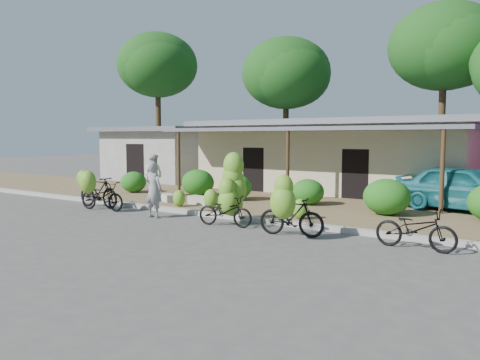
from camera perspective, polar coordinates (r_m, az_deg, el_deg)
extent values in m
plane|color=#4D4A47|center=(13.36, -6.82, -5.89)|extent=(100.00, 100.00, 0.00)
cube|color=olive|center=(17.38, 4.07, -3.08)|extent=(60.00, 6.00, 0.12)
cube|color=#A8A399|center=(14.89, -1.75, -4.42)|extent=(60.00, 0.25, 0.15)
cube|color=#BAB08D|center=(22.61, 11.75, 2.54)|extent=(12.00, 6.00, 3.10)
cube|color=slate|center=(22.60, 11.83, 6.78)|extent=(13.00, 7.00, 0.25)
cube|color=black|center=(19.95, 8.49, 0.95)|extent=(1.40, 0.12, 2.20)
cube|color=slate|center=(18.96, 7.18, 6.19)|extent=(13.00, 2.00, 0.15)
cylinder|color=#4B331E|center=(21.42, -7.47, 2.12)|extent=(0.14, 0.14, 2.85)
cylinder|color=#4B331E|center=(18.19, 5.84, 1.60)|extent=(0.14, 0.14, 2.85)
cylinder|color=#4B331E|center=(16.30, 23.43, 0.77)|extent=(0.14, 0.14, 2.85)
cube|color=#ACABA6|center=(28.67, -9.04, 2.93)|extent=(6.00, 5.00, 2.90)
cube|color=slate|center=(28.66, -9.08, 6.08)|extent=(7.00, 6.00, 0.25)
cube|color=black|center=(26.96, -12.59, 1.98)|extent=(1.40, 0.12, 2.20)
cylinder|color=#4B331E|center=(31.85, -9.92, 7.49)|extent=(0.36, 0.36, 7.74)
ellipsoid|color=#104313|center=(32.18, -10.02, 13.62)|extent=(5.28, 5.28, 4.23)
ellipsoid|color=#104313|center=(32.78, -10.30, 13.99)|extent=(4.49, 4.49, 3.59)
cylinder|color=#4B331E|center=(29.50, 5.61, 6.91)|extent=(0.36, 0.36, 6.89)
ellipsoid|color=#104313|center=(29.74, 5.66, 12.81)|extent=(5.49, 5.49, 4.39)
ellipsoid|color=#104313|center=(30.28, 5.09, 13.25)|extent=(4.67, 4.67, 3.73)
cylinder|color=#4B331E|center=(26.90, 23.39, 7.51)|extent=(0.36, 0.36, 7.68)
ellipsoid|color=#104313|center=(27.28, 23.66, 14.68)|extent=(5.64, 5.64, 4.51)
ellipsoid|color=#104313|center=(27.72, 22.74, 15.18)|extent=(4.79, 4.79, 3.84)
ellipsoid|color=#135313|center=(21.36, -12.85, -0.23)|extent=(1.19, 1.07, 0.93)
ellipsoid|color=#135313|center=(19.66, -5.16, -0.32)|extent=(1.42, 1.28, 1.11)
ellipsoid|color=#135313|center=(18.31, -0.53, -0.85)|extent=(1.30, 1.17, 1.02)
ellipsoid|color=#135313|center=(17.20, 8.28, -1.43)|extent=(1.20, 1.08, 0.94)
ellipsoid|color=#135313|center=(15.48, 17.45, -1.97)|extent=(1.47, 1.32, 1.15)
imported|color=black|center=(17.15, -16.46, -1.90)|extent=(1.98, 0.87, 1.01)
ellipsoid|color=#72A82A|center=(16.64, -18.08, -0.22)|extent=(0.62, 0.53, 0.77)
imported|color=black|center=(17.87, -16.88, -1.37)|extent=(1.96, 0.61, 1.17)
ellipsoid|color=#72A82A|center=(17.40, -18.55, 0.15)|extent=(0.50, 0.42, 0.62)
imported|color=black|center=(13.53, -1.82, -3.80)|extent=(1.77, 0.84, 0.89)
ellipsoid|color=#72A82A|center=(14.01, -0.97, -2.67)|extent=(0.69, 0.59, 0.87)
ellipsoid|color=#72A82A|center=(13.92, -0.61, -1.20)|extent=(0.71, 0.61, 0.89)
ellipsoid|color=#72A82A|center=(13.92, -0.90, 0.35)|extent=(0.65, 0.55, 0.81)
ellipsoid|color=#72A82A|center=(13.88, -0.79, 1.78)|extent=(0.64, 0.55, 0.80)
ellipsoid|color=#72A82A|center=(13.67, -1.44, -2.66)|extent=(0.64, 0.54, 0.80)
ellipsoid|color=#72A82A|center=(13.64, -1.59, -1.08)|extent=(0.52, 0.45, 0.66)
imported|color=black|center=(12.25, 6.28, -4.40)|extent=(1.81, 0.76, 1.05)
ellipsoid|color=#72A82A|center=(11.58, 5.25, -2.74)|extent=(0.66, 0.56, 0.83)
ellipsoid|color=#72A82A|center=(11.58, 5.35, -0.85)|extent=(0.50, 0.42, 0.62)
imported|color=black|center=(11.47, 20.61, -5.59)|extent=(1.87, 0.73, 0.97)
ellipsoid|color=#72A82A|center=(16.73, -7.44, -2.22)|extent=(0.47, 0.40, 0.59)
ellipsoid|color=#72A82A|center=(16.25, -3.56, -2.27)|extent=(0.53, 0.45, 0.66)
ellipsoid|color=#72A82A|center=(14.19, 7.33, -3.51)|extent=(0.49, 0.41, 0.61)
cube|color=beige|center=(17.23, -4.94, -2.46)|extent=(0.86, 0.43, 0.30)
cube|color=beige|center=(18.09, -8.68, -2.16)|extent=(0.84, 0.70, 0.28)
imported|color=gray|center=(15.18, -10.49, -1.16)|extent=(0.67, 0.45, 1.81)
imported|color=silver|center=(19.77, -10.50, 0.59)|extent=(0.95, 0.79, 1.76)
imported|color=#1A6D75|center=(17.14, 25.79, -0.93)|extent=(4.77, 2.68, 1.53)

